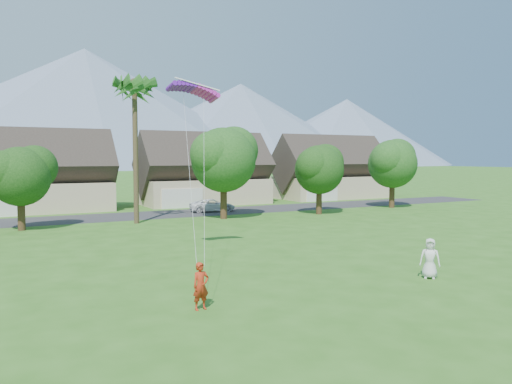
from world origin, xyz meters
TOP-DOWN VIEW (x-y plane):
  - ground at (0.00, 0.00)m, footprint 500.00×500.00m
  - street at (0.00, 34.00)m, footprint 90.00×7.00m
  - kite_flyer at (-5.98, 3.01)m, footprint 0.69×0.49m
  - watcher at (5.36, 2.55)m, footprint 1.08×1.08m
  - parked_car at (7.37, 34.00)m, footprint 5.03×2.88m
  - mountain_ridge at (10.40, 260.00)m, footprint 540.00×240.00m
  - houses_row at (0.49, 42.99)m, footprint 72.75×8.19m
  - tree_row at (-1.14, 27.92)m, footprint 62.27×6.67m
  - fan_palm at (-2.00, 28.50)m, footprint 3.00×3.00m
  - parafoil_kite at (-2.75, 12.24)m, footprint 2.89×1.08m

SIDE VIEW (x-z plane):
  - ground at x=0.00m, z-range 0.00..0.00m
  - street at x=0.00m, z-range 0.00..0.01m
  - parked_car at x=7.37m, z-range 0.00..1.32m
  - kite_flyer at x=-5.98m, z-range 0.00..1.79m
  - watcher at x=5.36m, z-range 0.00..1.90m
  - houses_row at x=0.49m, z-range -0.99..7.87m
  - tree_row at x=-1.14m, z-range 0.66..9.11m
  - parafoil_kite at x=-2.75m, z-range 9.28..9.78m
  - fan_palm at x=-2.00m, z-range 4.90..18.70m
  - mountain_ridge at x=10.40m, z-range -5.93..64.07m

